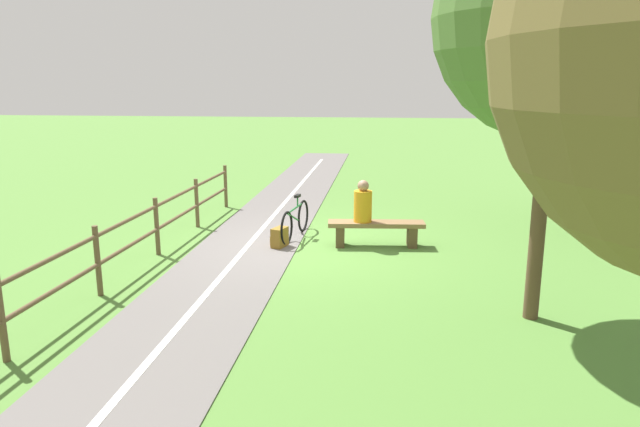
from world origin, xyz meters
name	(u,v)px	position (x,y,z in m)	size (l,w,h in m)	color
ground_plane	(302,246)	(0.00, 0.00, 0.00)	(80.00, 80.00, 0.00)	#548438
paved_path	(172,335)	(0.98, 4.00, 0.01)	(1.85, 36.00, 0.02)	#66605E
path_centre_line	(172,334)	(0.98, 4.00, 0.02)	(0.10, 32.00, 0.00)	silver
bench	(376,229)	(-1.36, -0.13, 0.32)	(1.79, 0.53, 0.46)	brown
person_seated	(363,204)	(-1.11, -0.11, 0.79)	(0.36, 0.36, 0.77)	orange
bicycle	(295,221)	(0.20, -0.51, 0.34)	(0.29, 1.69, 0.83)	black
backpack	(279,238)	(0.39, 0.17, 0.18)	(0.32, 0.39, 0.37)	olive
fence_roadside	(97,254)	(2.47, 2.84, 0.61)	(0.39, 12.00, 1.02)	brown
tree_by_path	(556,18)	(-3.40, 2.95, 3.66)	(2.83, 2.83, 5.08)	brown
tree_far_left	(608,62)	(-5.63, -1.69, 3.33)	(3.51, 3.51, 5.09)	brown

